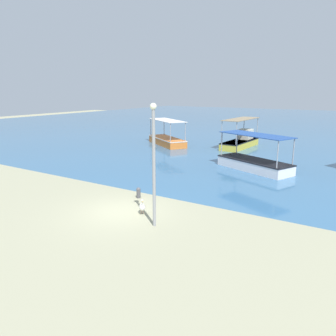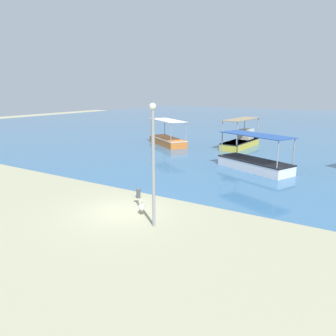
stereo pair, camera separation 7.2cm
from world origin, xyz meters
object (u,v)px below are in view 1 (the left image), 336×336
(fishing_boat_near_left, at_px, (167,140))
(pelican, at_px, (142,207))
(mooring_bollard, at_px, (138,192))
(fishing_boat_far_right, at_px, (241,141))
(fishing_boat_far_left, at_px, (254,163))
(lamp_post, at_px, (154,159))

(fishing_boat_near_left, distance_m, pelican, 20.42)
(fishing_boat_near_left, height_order, mooring_bollard, fishing_boat_near_left)
(fishing_boat_near_left, xyz_separation_m, mooring_bollard, (8.16, -16.06, -0.23))
(fishing_boat_far_right, height_order, fishing_boat_far_left, fishing_boat_far_right)
(fishing_boat_far_right, distance_m, mooring_bollard, 18.87)
(fishing_boat_far_left, relative_size, mooring_bollard, 10.18)
(fishing_boat_far_left, distance_m, lamp_post, 12.73)
(fishing_boat_far_left, height_order, pelican, fishing_boat_far_left)
(fishing_boat_far_right, xyz_separation_m, pelican, (2.45, -20.71, -0.30))
(fishing_boat_near_left, bearing_deg, lamp_post, -59.47)
(lamp_post, relative_size, mooring_bollard, 8.88)
(fishing_boat_near_left, distance_m, mooring_bollard, 18.01)
(fishing_boat_near_left, relative_size, fishing_boat_far_left, 0.99)
(mooring_bollard, bearing_deg, fishing_boat_far_left, 70.59)
(fishing_boat_near_left, relative_size, pelican, 7.61)
(fishing_boat_far_right, xyz_separation_m, mooring_bollard, (0.84, -18.84, -0.36))
(pelican, bearing_deg, mooring_bollard, 130.90)
(fishing_boat_far_right, bearing_deg, mooring_bollard, -87.46)
(fishing_boat_near_left, height_order, lamp_post, lamp_post)
(fishing_boat_far_left, height_order, lamp_post, lamp_post)
(pelican, distance_m, mooring_bollard, 2.47)
(fishing_boat_near_left, bearing_deg, mooring_bollard, -63.06)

